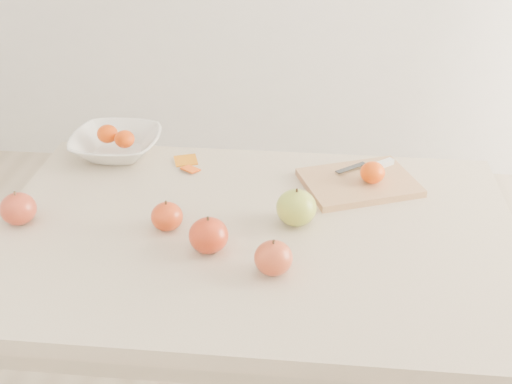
# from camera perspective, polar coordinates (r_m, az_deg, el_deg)

# --- Properties ---
(table) EXTENTS (1.20, 0.80, 0.75)m
(table) POSITION_cam_1_polar(r_m,az_deg,el_deg) (1.52, -0.19, -6.46)
(table) COLOR beige
(table) RESTS_ON ground
(cutting_board) EXTENTS (0.33, 0.29, 0.02)m
(cutting_board) POSITION_cam_1_polar(r_m,az_deg,el_deg) (1.65, 9.15, 0.83)
(cutting_board) COLOR tan
(cutting_board) RESTS_ON table
(board_tangerine) EXTENTS (0.06, 0.06, 0.05)m
(board_tangerine) POSITION_cam_1_polar(r_m,az_deg,el_deg) (1.63, 10.32, 1.72)
(board_tangerine) COLOR #DF4307
(board_tangerine) RESTS_ON cutting_board
(fruit_bowl) EXTENTS (0.24, 0.24, 0.06)m
(fruit_bowl) POSITION_cam_1_polar(r_m,az_deg,el_deg) (1.82, -12.31, 4.14)
(fruit_bowl) COLOR white
(fruit_bowl) RESTS_ON table
(bowl_tangerine_near) EXTENTS (0.06, 0.06, 0.05)m
(bowl_tangerine_near) POSITION_cam_1_polar(r_m,az_deg,el_deg) (1.82, -13.06, 5.07)
(bowl_tangerine_near) COLOR #D44D07
(bowl_tangerine_near) RESTS_ON fruit_bowl
(bowl_tangerine_far) EXTENTS (0.05, 0.05, 0.05)m
(bowl_tangerine_far) POSITION_cam_1_polar(r_m,az_deg,el_deg) (1.78, -11.61, 4.64)
(bowl_tangerine_far) COLOR #CA4307
(bowl_tangerine_far) RESTS_ON fruit_bowl
(orange_peel_a) EXTENTS (0.07, 0.06, 0.01)m
(orange_peel_a) POSITION_cam_1_polar(r_m,az_deg,el_deg) (1.75, -6.25, 2.69)
(orange_peel_a) COLOR #C66B0E
(orange_peel_a) RESTS_ON table
(orange_peel_b) EXTENTS (0.06, 0.05, 0.01)m
(orange_peel_b) POSITION_cam_1_polar(r_m,az_deg,el_deg) (1.71, -5.85, 1.96)
(orange_peel_b) COLOR #EA5510
(orange_peel_b) RESTS_ON table
(paring_knife) EXTENTS (0.16, 0.09, 0.01)m
(paring_knife) POSITION_cam_1_polar(r_m,az_deg,el_deg) (1.71, 10.66, 2.38)
(paring_knife) COLOR white
(paring_knife) RESTS_ON cutting_board
(apple_green) EXTENTS (0.09, 0.09, 0.08)m
(apple_green) POSITION_cam_1_polar(r_m,az_deg,el_deg) (1.46, 3.60, -1.39)
(apple_green) COLOR olive
(apple_green) RESTS_ON table
(apple_red_d) EXTENTS (0.08, 0.08, 0.07)m
(apple_red_d) POSITION_cam_1_polar(r_m,az_deg,el_deg) (1.56, -20.39, -1.40)
(apple_red_d) COLOR maroon
(apple_red_d) RESTS_ON table
(apple_red_e) EXTENTS (0.09, 0.09, 0.08)m
(apple_red_e) POSITION_cam_1_polar(r_m,az_deg,el_deg) (1.38, -4.24, -3.87)
(apple_red_e) COLOR maroon
(apple_red_e) RESTS_ON table
(apple_red_b) EXTENTS (0.07, 0.07, 0.07)m
(apple_red_b) POSITION_cam_1_polar(r_m,az_deg,el_deg) (1.46, -7.92, -2.17)
(apple_red_b) COLOR #9A0811
(apple_red_b) RESTS_ON table
(apple_red_c) EXTENTS (0.08, 0.08, 0.07)m
(apple_red_c) POSITION_cam_1_polar(r_m,az_deg,el_deg) (1.31, 1.56, -5.88)
(apple_red_c) COLOR maroon
(apple_red_c) RESTS_ON table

